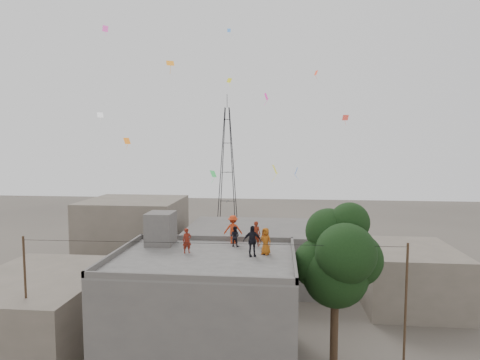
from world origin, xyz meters
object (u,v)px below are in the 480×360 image
Objects in this scene: tree at (339,258)px; transmission_tower at (227,166)px; person_red_adult at (256,234)px; person_dark_adult at (252,241)px; stair_head_box at (161,228)px.

transmission_tower is at bearing 106.09° from tree.
person_red_adult is at bearing 155.20° from tree.
tree is 5.92× the size of person_red_adult.
transmission_tower is 11.63× the size of person_dark_adult.
stair_head_box reaches higher than person_red_adult.
transmission_tower is 13.00× the size of person_red_adult.
tree is (10.57, -2.00, -1.00)m from stair_head_box.
person_dark_adult is (-4.74, -0.15, 0.86)m from tree.
person_red_adult is 2.31m from person_dark_adult.
tree is 41.12m from transmission_tower.
tree is 0.45× the size of transmission_tower.
person_dark_adult is at bearing -178.13° from tree.
person_red_adult is 0.89× the size of person_dark_adult.
person_dark_adult is (5.83, -2.16, -0.14)m from stair_head_box.
stair_head_box is 6.22m from person_dark_adult.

